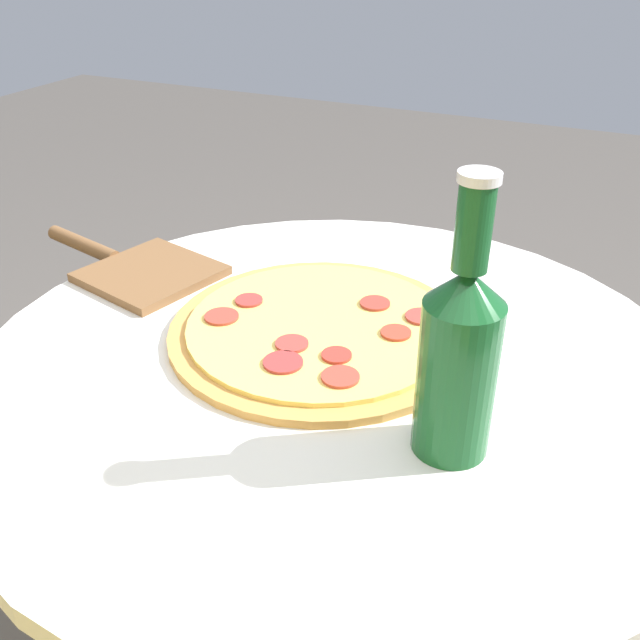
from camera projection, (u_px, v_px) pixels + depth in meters
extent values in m
cylinder|color=silver|center=(332.00, 580.00, 0.99)|extent=(0.10, 0.10, 0.69)
cylinder|color=silver|center=(335.00, 367.00, 0.81)|extent=(0.82, 0.82, 0.02)
cylinder|color=#C68E47|center=(320.00, 331.00, 0.84)|extent=(0.36, 0.36, 0.01)
cylinder|color=#EACC60|center=(320.00, 325.00, 0.84)|extent=(0.32, 0.32, 0.01)
cylinder|color=#B23128|center=(337.00, 355.00, 0.78)|extent=(0.03, 0.03, 0.00)
cylinder|color=#A53331|center=(283.00, 362.00, 0.76)|extent=(0.04, 0.04, 0.00)
cylinder|color=#B43B2A|center=(396.00, 333.00, 0.82)|extent=(0.04, 0.04, 0.00)
cylinder|color=#A83A2E|center=(222.00, 316.00, 0.85)|extent=(0.04, 0.04, 0.00)
cylinder|color=#A3362C|center=(375.00, 303.00, 0.88)|extent=(0.04, 0.04, 0.00)
cylinder|color=#A73B33|center=(422.00, 317.00, 0.85)|extent=(0.04, 0.04, 0.00)
cylinder|color=#B03932|center=(292.00, 344.00, 0.80)|extent=(0.04, 0.04, 0.00)
cylinder|color=#A43430|center=(249.00, 300.00, 0.88)|extent=(0.03, 0.03, 0.00)
cylinder|color=#B03C2F|center=(340.00, 377.00, 0.74)|extent=(0.04, 0.04, 0.00)
cylinder|color=#144C23|center=(456.00, 379.00, 0.63)|extent=(0.07, 0.07, 0.15)
cone|color=#144C23|center=(467.00, 287.00, 0.59)|extent=(0.07, 0.07, 0.03)
cylinder|color=#144C23|center=(474.00, 227.00, 0.56)|extent=(0.03, 0.03, 0.07)
cylinder|color=silver|center=(480.00, 177.00, 0.54)|extent=(0.03, 0.03, 0.01)
cube|color=brown|center=(151.00, 274.00, 0.97)|extent=(0.19, 0.19, 0.01)
cylinder|color=brown|center=(84.00, 245.00, 1.06)|extent=(0.15, 0.06, 0.02)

